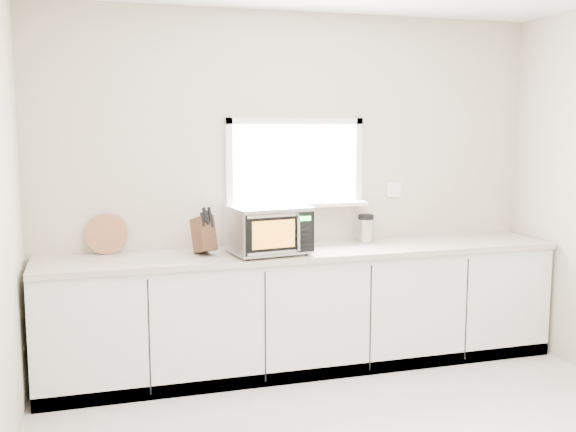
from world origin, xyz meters
name	(u,v)px	position (x,y,z in m)	size (l,w,h in m)	color
back_wall	(295,187)	(0.00, 2.00, 1.36)	(4.00, 0.17, 2.70)	#C1AF9A
cabinets	(306,311)	(0.00, 1.70, 0.44)	(3.92, 0.60, 0.88)	silver
countertop	(307,252)	(0.00, 1.69, 0.90)	(3.92, 0.64, 0.04)	beige
microwave	(269,229)	(-0.31, 1.61, 1.10)	(0.59, 0.49, 0.35)	black
knife_block	(204,234)	(-0.77, 1.73, 1.07)	(0.17, 0.26, 0.35)	#4B2B1B
cutting_board	(106,234)	(-1.44, 1.94, 1.07)	(0.30, 0.30, 0.02)	#9C5D3C
coffee_grinder	(366,228)	(0.56, 1.87, 1.03)	(0.16, 0.16, 0.22)	#B0B3B8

